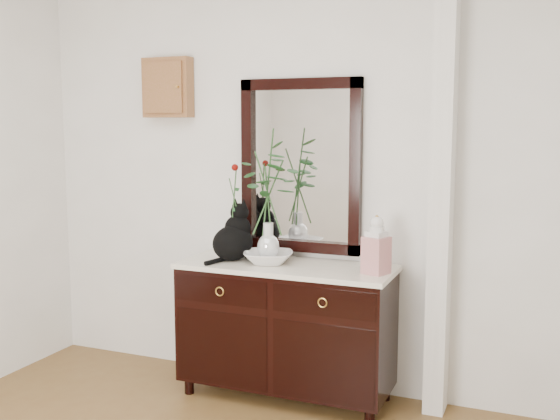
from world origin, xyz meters
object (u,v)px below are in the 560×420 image
at_px(lotus_bowl, 268,257).
at_px(cat, 233,231).
at_px(sideboard, 286,324).
at_px(ginger_jar, 376,244).

bearing_deg(lotus_bowl, cat, 177.12).
xyz_separation_m(sideboard, lotus_bowl, (-0.11, -0.01, 0.41)).
height_order(lotus_bowl, ginger_jar, ginger_jar).
bearing_deg(cat, lotus_bowl, 10.48).
xyz_separation_m(cat, lotus_bowl, (0.25, -0.01, -0.15)).
relative_size(sideboard, cat, 3.64).
bearing_deg(ginger_jar, cat, 178.23).
distance_m(sideboard, ginger_jar, 0.79).
height_order(cat, ginger_jar, cat).
height_order(sideboard, ginger_jar, ginger_jar).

